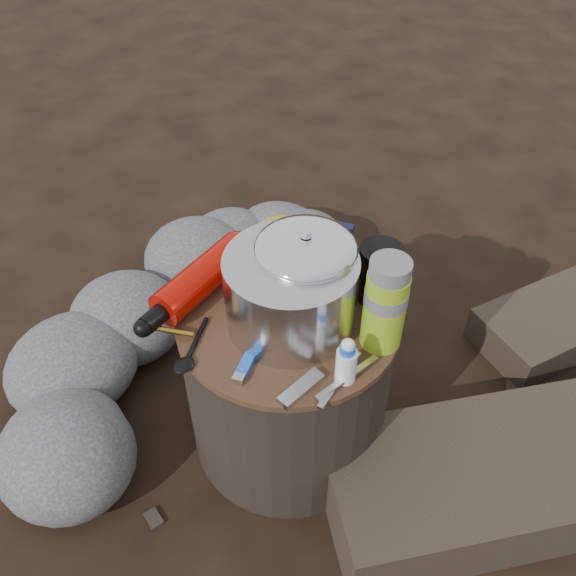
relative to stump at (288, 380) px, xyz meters
The scene contains 15 objects.
ground 0.20m from the stump, ahead, with size 60.00×60.00×0.00m, color black.
stump is the anchor object (origin of this frame).
rock_ring 0.39m from the stump, 161.51° to the left, with size 0.50×1.08×0.21m, color #555559, non-canonical shape.
foil_windscreen 0.28m from the stump, 36.09° to the right, with size 0.25×0.25×0.15m, color silver.
camping_pot 0.30m from the stump, 58.76° to the left, with size 0.19×0.19×0.19m, color white.
fuel_bottle 0.30m from the stump, 169.47° to the right, with size 0.07×0.30×0.07m, color #BA0E04, non-canonical shape.
thermos 0.35m from the stump, 10.91° to the left, with size 0.08×0.08×0.19m, color #97BF1F.
travel_mug 0.32m from the stump, 48.45° to the left, with size 0.08×0.08×0.12m, color black.
stuff_sack 0.31m from the stump, 123.32° to the left, with size 0.15×0.12×0.10m, color gold.
food_pouch 0.31m from the stump, 89.76° to the left, with size 0.10×0.02×0.13m, color #191545.
lighter 0.26m from the stump, 88.51° to the right, with size 0.02×0.08×0.01m, color blue.
multitool 0.28m from the stump, 50.97° to the right, with size 0.03×0.10×0.01m, color silver.
pot_grabber 0.28m from the stump, 28.44° to the right, with size 0.04×0.15×0.01m, color silver, non-canonical shape.
spork 0.28m from the stump, 125.77° to the right, with size 0.03×0.13×0.01m, color black, non-canonical shape.
squeeze_bottle 0.31m from the stump, 25.19° to the right, with size 0.04×0.04×0.09m, color white.
Camera 1 is at (0.45, -0.72, 1.28)m, focal length 38.39 mm.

